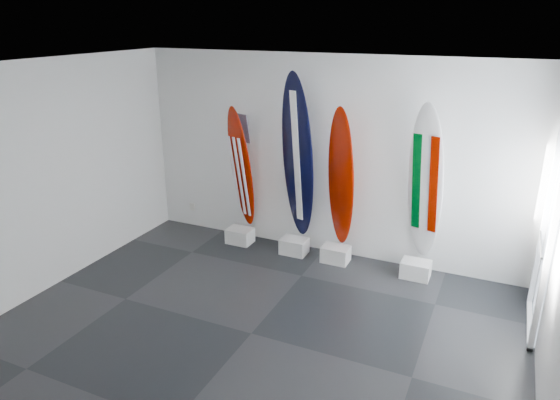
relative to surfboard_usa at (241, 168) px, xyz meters
The scene contains 15 objects.
floor 2.92m from the surfboard_usa, 59.50° to the right, with size 6.00×6.00×0.00m, color black.
ceiling 3.18m from the surfboard_usa, 59.50° to the right, with size 6.00×6.00×0.00m, color white.
wall_back 1.39m from the surfboard_usa, ahead, with size 6.00×6.00×0.00m, color white.
wall_front 4.97m from the surfboard_usa, 74.31° to the right, with size 6.00×6.00×0.00m, color white.
wall_left 2.83m from the surfboard_usa, 126.01° to the right, with size 5.00×5.00×0.00m, color white.
display_block_usa 1.12m from the surfboard_usa, 90.00° to the right, with size 0.40×0.30×0.24m, color silver.
surfboard_usa is the anchor object (origin of this frame).
display_block_navy 1.47m from the surfboard_usa, ahead, with size 0.40×0.30×0.24m, color silver.
surfboard_navy 1.00m from the surfboard_usa, ahead, with size 0.58×0.08×2.55m, color black.
display_block_swiss 1.98m from the surfboard_usa, ahead, with size 0.40×0.30×0.24m, color silver.
surfboard_swiss 1.64m from the surfboard_usa, ahead, with size 0.47×0.08×2.09m, color #880F00.
display_block_italy 3.03m from the surfboard_usa, ahead, with size 0.40×0.30×0.24m, color silver.
surfboard_italy 2.82m from the surfboard_usa, ahead, with size 0.51×0.08×2.26m, color white.
wall_outlet 1.43m from the surfboard_usa, 169.76° to the left, with size 0.09×0.02×0.13m, color silver.
glass_door 4.38m from the surfboard_usa, ahead, with size 0.12×1.16×2.85m, color white, non-canonical shape.
Camera 1 is at (2.40, -4.46, 3.48)m, focal length 32.72 mm.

